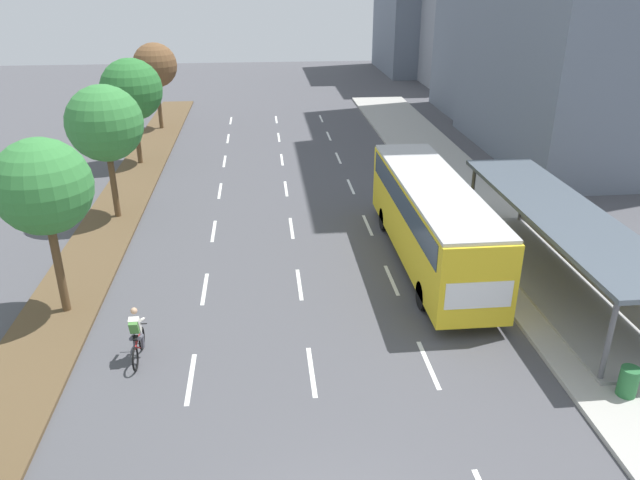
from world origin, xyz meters
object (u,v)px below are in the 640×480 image
(median_tree_fifth, at_px, (155,66))
(trash_bin, at_px, (628,382))
(median_tree_third, at_px, (105,124))
(median_tree_fourth, at_px, (131,90))
(bus, at_px, (431,215))
(bus_shelter, at_px, (565,240))
(cyclist, at_px, (137,336))
(median_tree_second, at_px, (43,187))

(median_tree_fifth, bearing_deg, trash_bin, -62.23)
(median_tree_third, xyz_separation_m, median_tree_fourth, (-0.41, 8.60, -0.08))
(bus, distance_m, trash_bin, 9.47)
(bus_shelter, relative_size, bus, 1.10)
(bus, bearing_deg, trash_bin, -70.00)
(cyclist, xyz_separation_m, median_tree_fifth, (-3.28, 28.79, 3.74))
(cyclist, height_order, median_tree_fourth, median_tree_fourth)
(median_tree_second, xyz_separation_m, median_tree_fifth, (-0.34, 25.80, -0.01))
(bus_shelter, height_order, median_tree_second, median_tree_second)
(median_tree_fourth, bearing_deg, bus_shelter, -43.32)
(bus, distance_m, median_tree_fourth, 20.18)
(bus_shelter, bearing_deg, cyclist, -167.62)
(bus, relative_size, cyclist, 6.20)
(median_tree_second, height_order, median_tree_fourth, median_tree_fourth)
(median_tree_fourth, bearing_deg, cyclist, -80.60)
(bus, height_order, median_tree_fifth, median_tree_fifth)
(cyclist, bearing_deg, trash_bin, -13.33)
(median_tree_fourth, height_order, trash_bin, median_tree_fourth)
(median_tree_third, distance_m, median_tree_fourth, 8.61)
(median_tree_third, bearing_deg, trash_bin, -41.88)
(bus_shelter, bearing_deg, median_tree_fifth, 125.04)
(bus_shelter, distance_m, median_tree_second, 17.80)
(median_tree_second, distance_m, median_tree_fifth, 25.80)
(median_tree_fifth, bearing_deg, bus, -59.54)
(median_tree_fifth, bearing_deg, median_tree_third, -88.87)
(cyclist, xyz_separation_m, median_tree_second, (-2.94, 2.99, 3.75))
(bus_shelter, relative_size, trash_bin, 14.64)
(bus_shelter, xyz_separation_m, median_tree_third, (-17.59, 8.37, 2.64))
(median_tree_fourth, xyz_separation_m, median_tree_fifth, (0.07, 8.60, 0.11))
(bus, bearing_deg, median_tree_fifth, 120.46)
(bus, xyz_separation_m, trash_bin, (3.20, -8.79, -1.49))
(bus, height_order, cyclist, bus)
(bus, relative_size, median_tree_fifth, 1.89)
(median_tree_fifth, bearing_deg, bus_shelter, -54.96)
(bus_shelter, xyz_separation_m, median_tree_second, (-17.59, -0.23, 2.67))
(bus_shelter, height_order, bus, bus)
(trash_bin, bearing_deg, median_tree_second, 159.40)
(median_tree_second, distance_m, median_tree_third, 8.60)
(bus, xyz_separation_m, median_tree_fifth, (-13.65, 23.21, 2.47))
(cyclist, distance_m, median_tree_fifth, 29.22)
(bus, relative_size, trash_bin, 13.28)
(median_tree_second, relative_size, median_tree_fourth, 0.99)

